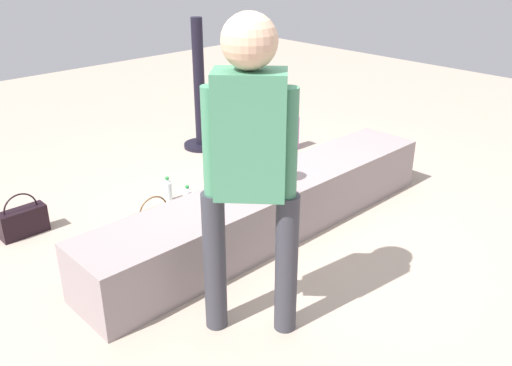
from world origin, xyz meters
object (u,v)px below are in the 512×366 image
Objects in this scene: gift_bag at (288,134)px; handbag_brown_canvas at (154,223)px; cake_plate at (218,194)px; adult_standing at (250,156)px; water_bottle_far_side at (188,197)px; handbag_black_leather at (23,221)px; water_bottle_near_gift at (168,190)px; child_seated at (262,159)px.

gift_bag is 1.14× the size of handbag_brown_canvas.
cake_plate is 0.60× the size of gift_bag.
adult_standing reaches higher than handbag_brown_canvas.
adult_standing reaches higher than water_bottle_far_side.
cake_plate is 0.60m from handbag_brown_canvas.
water_bottle_near_gift is at bearing -14.05° from handbag_black_leather.
adult_standing is 2.89m from gift_bag.
cake_plate is at bearing -150.35° from gift_bag.
cake_plate is 0.68× the size of handbag_brown_canvas.
water_bottle_near_gift is at bearing 97.51° from child_seated.
child_seated is 1.04m from adult_standing.
adult_standing reaches higher than cake_plate.
child_seated is at bearing -18.05° from cake_plate.
handbag_black_leather is at bearing 165.95° from water_bottle_near_gift.
water_bottle_far_side is at bearing -22.59° from handbag_black_leather.
cake_plate is 1.20× the size of water_bottle_far_side.
handbag_black_leather is 1.01× the size of handbag_brown_canvas.
gift_bag is at bearing 15.19° from handbag_brown_canvas.
child_seated is at bearing -45.72° from handbag_black_leather.
water_bottle_near_gift is (-0.13, 0.96, -0.52)m from child_seated.
water_bottle_near_gift is 1.10m from handbag_black_leather.
water_bottle_far_side is at bearing 24.09° from handbag_brown_canvas.
handbag_black_leather is (-0.49, 1.87, -0.91)m from adult_standing.
handbag_brown_canvas is at bearing -135.02° from water_bottle_near_gift.
gift_bag reaches higher than water_bottle_near_gift.
cake_plate reaches higher than gift_bag.
handbag_brown_canvas is at bearing -44.74° from handbag_black_leather.
water_bottle_near_gift is at bearing 69.98° from adult_standing.
child_seated is 1.10m from water_bottle_near_gift.
gift_bag is 2.64m from handbag_black_leather.
cake_plate is 1.05× the size of water_bottle_near_gift.
adult_standing reaches higher than child_seated.
child_seated is at bearing -82.49° from water_bottle_near_gift.
gift_bag is at bearing 38.97° from adult_standing.
handbag_brown_canvas is at bearing 81.25° from adult_standing.
child_seated is 0.38m from cake_plate.
handbag_black_leather is (-0.89, 1.13, -0.31)m from cake_plate.
water_bottle_near_gift is at bearing 78.02° from cake_plate.
adult_standing is at bearing -98.75° from handbag_brown_canvas.
handbag_brown_canvas is (-0.40, -0.40, 0.01)m from water_bottle_near_gift.
gift_bag reaches higher than handbag_brown_canvas.
adult_standing reaches higher than gift_bag.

